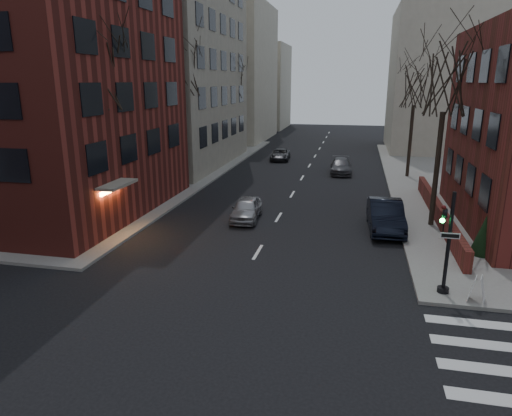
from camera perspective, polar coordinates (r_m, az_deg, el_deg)
The scene contains 21 objects.
sidewalk_far_left at distance 51.46m, azimuth -28.36°, elevation 4.85°, with size 44.00×44.00×0.15m, color gray.
building_left_brick at distance 31.83m, azimuth -27.36°, elevation 15.68°, with size 15.00×15.00×18.00m, color maroon.
building_left_tan at distance 47.80m, azimuth -15.44°, elevation 22.27°, with size 18.00×18.00×28.00m, color gray.
low_wall_right at distance 28.74m, azimuth 21.80°, elevation -0.44°, with size 0.35×16.00×1.00m, color maroon.
building_distant_la at distance 66.24m, azimuth -4.79°, elevation 16.41°, with size 14.00×16.00×18.00m, color #BCB39F.
building_distant_ra at distance 59.28m, azimuth 23.51°, elevation 14.35°, with size 14.00×14.00×16.00m, color #BCB39F.
building_distant_lb at distance 82.20m, azimuth 0.22°, elevation 14.91°, with size 10.00×12.00×14.00m, color #BCB39F.
traffic_signal at distance 18.72m, azimuth 22.66°, elevation -4.80°, with size 0.76×0.44×4.00m.
tree_left_a at distance 25.94m, azimuth -18.88°, elevation 15.76°, with size 4.18×4.18×10.26m.
tree_left_b at distance 36.79m, azimuth -8.98°, elevation 16.80°, with size 4.40×4.40×10.80m.
tree_left_c at distance 50.10m, azimuth -2.95°, elevation 15.59°, with size 3.96×3.96×9.72m.
tree_right_a at distance 26.69m, azimuth 22.68°, elevation 14.42°, with size 3.96×3.96×9.72m.
tree_right_b at distance 40.57m, azimuth 19.27°, elevation 14.14°, with size 3.74×3.74×9.18m.
streetlamp_near at distance 33.06m, azimuth -10.17°, elevation 8.77°, with size 0.36×0.36×6.28m.
streetlamp_far at distance 52.02m, azimuth -1.64°, elevation 11.43°, with size 0.36×0.36×6.28m.
parked_sedan at distance 26.27m, azimuth 15.88°, elevation -0.93°, with size 1.77×5.08×1.67m, color black.
car_lane_silver at distance 27.27m, azimuth -1.22°, elevation -0.09°, with size 1.57×3.90×1.33m, color #9C9BA1.
car_lane_gray at distance 41.73m, azimuth 10.56°, elevation 5.17°, with size 1.85×4.54×1.32m, color #3F3F44.
car_lane_far at distance 48.20m, azimuth 3.04°, elevation 6.69°, with size 1.89×4.10×1.14m, color #38383D.
sandwich_board at distance 18.98m, azimuth 25.93°, elevation -9.08°, with size 0.43×0.60×0.96m, color white.
evergreen_shrub at distance 23.86m, azimuth 26.68°, elevation -2.97°, with size 1.17×1.17×1.95m, color black.
Camera 1 is at (4.40, -8.33, 8.06)m, focal length 32.00 mm.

